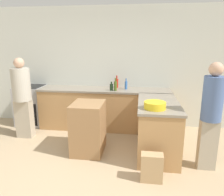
# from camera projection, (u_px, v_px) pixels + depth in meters

# --- Properties ---
(ground_plane) EXTENTS (14.00, 14.00, 0.00)m
(ground_plane) POSITION_uv_depth(u_px,v_px,m) (79.00, 186.00, 2.97)
(ground_plane) COLOR tan
(wall_back) EXTENTS (8.00, 0.06, 2.70)m
(wall_back) POSITION_uv_depth(u_px,v_px,m) (107.00, 67.00, 5.05)
(wall_back) COLOR silver
(wall_back) RESTS_ON ground_plane
(counter_back) EXTENTS (2.90, 0.66, 0.92)m
(counter_back) POSITION_uv_depth(u_px,v_px,m) (104.00, 108.00, 4.93)
(counter_back) COLOR tan
(counter_back) RESTS_ON ground_plane
(counter_peninsula) EXTENTS (0.69, 1.39, 0.92)m
(counter_peninsula) POSITION_uv_depth(u_px,v_px,m) (157.00, 127.00, 3.84)
(counter_peninsula) COLOR tan
(counter_peninsula) RESTS_ON ground_plane
(range_oven) EXTENTS (0.63, 0.59, 0.93)m
(range_oven) POSITION_uv_depth(u_px,v_px,m) (31.00, 105.00, 5.18)
(range_oven) COLOR #ADADB2
(range_oven) RESTS_ON ground_plane
(island_table) EXTENTS (0.53, 0.64, 0.90)m
(island_table) POSITION_uv_depth(u_px,v_px,m) (88.00, 128.00, 3.84)
(island_table) COLOR #997047
(island_table) RESTS_ON ground_plane
(mixing_bowl) EXTENTS (0.33, 0.33, 0.11)m
(mixing_bowl) POSITION_uv_depth(u_px,v_px,m) (155.00, 105.00, 3.34)
(mixing_bowl) COLOR yellow
(mixing_bowl) RESTS_ON counter_peninsula
(water_bottle_blue) EXTENTS (0.06, 0.06, 0.24)m
(water_bottle_blue) POSITION_uv_depth(u_px,v_px,m) (126.00, 85.00, 4.75)
(water_bottle_blue) COLOR #386BB7
(water_bottle_blue) RESTS_ON counter_back
(hot_sauce_bottle) EXTENTS (0.07, 0.07, 0.27)m
(hot_sauce_bottle) POSITION_uv_depth(u_px,v_px,m) (117.00, 83.00, 4.92)
(hot_sauce_bottle) COLOR red
(hot_sauce_bottle) RESTS_ON counter_back
(olive_oil_bottle) EXTENTS (0.06, 0.06, 0.27)m
(olive_oil_bottle) POSITION_uv_depth(u_px,v_px,m) (115.00, 86.00, 4.61)
(olive_oil_bottle) COLOR #475B1E
(olive_oil_bottle) RESTS_ON counter_back
(wine_bottle_dark) EXTENTS (0.07, 0.07, 0.19)m
(wine_bottle_dark) POSITION_uv_depth(u_px,v_px,m) (111.00, 87.00, 4.64)
(wine_bottle_dark) COLOR black
(wine_bottle_dark) RESTS_ON counter_back
(person_by_range) EXTENTS (0.36, 0.36, 1.62)m
(person_by_range) POSITION_uv_depth(u_px,v_px,m) (22.00, 96.00, 4.35)
(person_by_range) COLOR #ADA38E
(person_by_range) RESTS_ON ground_plane
(person_at_peninsula) EXTENTS (0.29, 0.29, 1.64)m
(person_at_peninsula) POSITION_uv_depth(u_px,v_px,m) (211.00, 113.00, 3.20)
(person_at_peninsula) COLOR #ADA38E
(person_at_peninsula) RESTS_ON ground_plane
(paper_bag) EXTENTS (0.30, 0.17, 0.41)m
(paper_bag) POSITION_uv_depth(u_px,v_px,m) (152.00, 168.00, 3.05)
(paper_bag) COLOR tan
(paper_bag) RESTS_ON ground_plane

